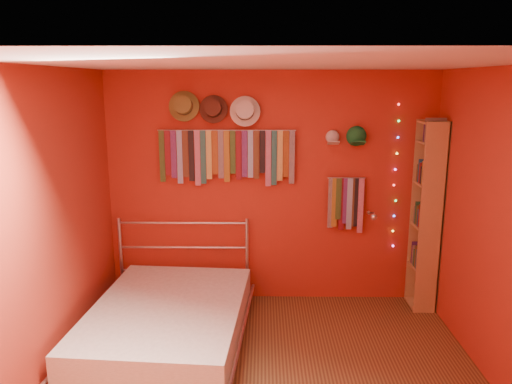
{
  "coord_description": "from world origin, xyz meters",
  "views": [
    {
      "loc": [
        -0.08,
        -3.51,
        2.38
      ],
      "look_at": [
        -0.15,
        0.9,
        1.4
      ],
      "focal_mm": 35.0,
      "sensor_mm": 36.0,
      "label": 1
    }
  ],
  "objects_px": {
    "tie_rack": "(227,154)",
    "reading_lamp": "(373,216)",
    "bed": "(168,323)",
    "bookshelf": "(430,215)"
  },
  "relations": [
    {
      "from": "tie_rack",
      "to": "reading_lamp",
      "type": "xyz_separation_m",
      "value": [
        1.53,
        -0.17,
        -0.62
      ]
    },
    {
      "from": "reading_lamp",
      "to": "bed",
      "type": "distance_m",
      "value": 2.33
    },
    {
      "from": "reading_lamp",
      "to": "bed",
      "type": "bearing_deg",
      "value": -157.03
    },
    {
      "from": "tie_rack",
      "to": "bed",
      "type": "bearing_deg",
      "value": -115.37
    },
    {
      "from": "bed",
      "to": "bookshelf",
      "type": "bearing_deg",
      "value": 22.49
    },
    {
      "from": "tie_rack",
      "to": "reading_lamp",
      "type": "height_order",
      "value": "tie_rack"
    },
    {
      "from": "tie_rack",
      "to": "reading_lamp",
      "type": "relative_size",
      "value": 4.85
    },
    {
      "from": "tie_rack",
      "to": "bookshelf",
      "type": "bearing_deg",
      "value": -4.18
    },
    {
      "from": "tie_rack",
      "to": "bookshelf",
      "type": "xyz_separation_m",
      "value": [
        2.12,
        -0.16,
        -0.61
      ]
    },
    {
      "from": "reading_lamp",
      "to": "bookshelf",
      "type": "xyz_separation_m",
      "value": [
        0.59,
        0.01,
        0.01
      ]
    }
  ]
}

